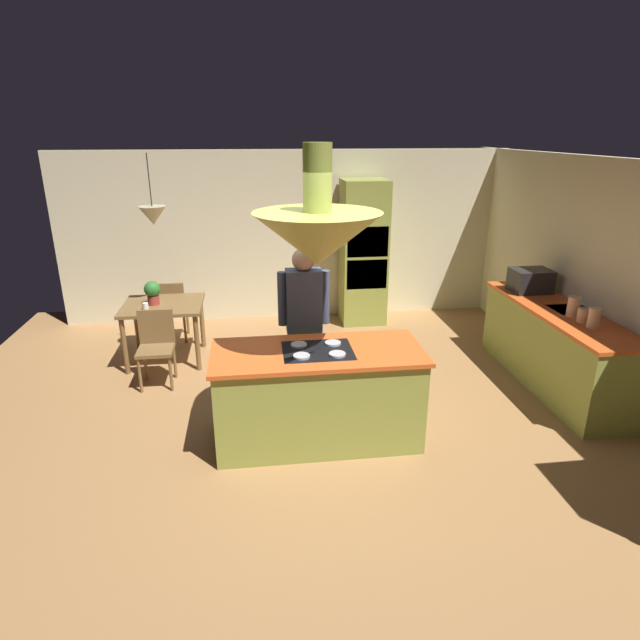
% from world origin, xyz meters
% --- Properties ---
extents(ground, '(8.16, 8.16, 0.00)m').
position_xyz_m(ground, '(0.00, 0.00, 0.00)').
color(ground, '#9E7042').
extents(wall_back, '(6.80, 0.10, 2.55)m').
position_xyz_m(wall_back, '(0.00, 3.45, 1.27)').
color(wall_back, beige).
rests_on(wall_back, ground).
extents(wall_right, '(0.10, 7.20, 2.55)m').
position_xyz_m(wall_right, '(3.25, 0.40, 1.27)').
color(wall_right, beige).
rests_on(wall_right, ground).
extents(kitchen_island, '(1.94, 0.85, 0.95)m').
position_xyz_m(kitchen_island, '(0.00, -0.20, 0.47)').
color(kitchen_island, '#939E42').
rests_on(kitchen_island, ground).
extents(counter_run_right, '(0.73, 2.38, 0.93)m').
position_xyz_m(counter_run_right, '(2.84, 0.60, 0.47)').
color(counter_run_right, '#939E42').
rests_on(counter_run_right, ground).
extents(oven_tower, '(0.66, 0.62, 2.15)m').
position_xyz_m(oven_tower, '(1.10, 3.04, 1.07)').
color(oven_tower, '#939E42').
rests_on(oven_tower, ground).
extents(dining_table, '(0.98, 0.87, 0.76)m').
position_xyz_m(dining_table, '(-1.70, 1.90, 0.65)').
color(dining_table, brown).
rests_on(dining_table, ground).
extents(person_at_island, '(0.53, 0.23, 1.72)m').
position_xyz_m(person_at_island, '(-0.05, 0.49, 0.99)').
color(person_at_island, tan).
rests_on(person_at_island, ground).
extents(range_hood, '(1.10, 1.10, 1.00)m').
position_xyz_m(range_hood, '(0.00, -0.20, 1.98)').
color(range_hood, '#939E42').
extents(pendant_light_over_table, '(0.32, 0.32, 0.82)m').
position_xyz_m(pendant_light_over_table, '(-1.70, 1.90, 1.86)').
color(pendant_light_over_table, beige).
extents(chair_facing_island, '(0.40, 0.40, 0.87)m').
position_xyz_m(chair_facing_island, '(-1.70, 1.25, 0.50)').
color(chair_facing_island, brown).
rests_on(chair_facing_island, ground).
extents(chair_by_back_wall, '(0.40, 0.40, 0.87)m').
position_xyz_m(chair_by_back_wall, '(-1.70, 2.55, 0.50)').
color(chair_by_back_wall, brown).
rests_on(chair_by_back_wall, ground).
extents(potted_plant_on_table, '(0.20, 0.20, 0.30)m').
position_xyz_m(potted_plant_on_table, '(-1.80, 1.89, 0.93)').
color(potted_plant_on_table, '#99382D').
rests_on(potted_plant_on_table, dining_table).
extents(cup_on_table, '(0.07, 0.07, 0.09)m').
position_xyz_m(cup_on_table, '(-1.86, 1.68, 0.81)').
color(cup_on_table, white).
rests_on(cup_on_table, dining_table).
extents(canister_flour, '(0.12, 0.12, 0.21)m').
position_xyz_m(canister_flour, '(2.84, 0.02, 1.03)').
color(canister_flour, '#E0B78C').
rests_on(canister_flour, counter_run_right).
extents(canister_sugar, '(0.11, 0.11, 0.14)m').
position_xyz_m(canister_sugar, '(2.84, 0.20, 1.00)').
color(canister_sugar, '#E0B78C').
rests_on(canister_sugar, counter_run_right).
extents(canister_tea, '(0.13, 0.13, 0.22)m').
position_xyz_m(canister_tea, '(2.84, 0.38, 1.03)').
color(canister_tea, '#E0B78C').
rests_on(canister_tea, counter_run_right).
extents(microwave_on_counter, '(0.46, 0.36, 0.28)m').
position_xyz_m(microwave_on_counter, '(2.84, 1.30, 1.07)').
color(microwave_on_counter, '#232326').
rests_on(microwave_on_counter, counter_run_right).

